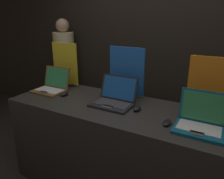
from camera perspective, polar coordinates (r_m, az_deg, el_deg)
The scene contains 12 objects.
wall_back at distance 2.95m, azimuth 11.91°, elevation 13.48°, with size 8.00×0.05×2.80m.
display_counter at distance 2.18m, azimuth 0.08°, elevation -14.92°, with size 1.92×0.71×0.88m.
laptop_front at distance 2.41m, azimuth -15.46°, elevation 0.96°, with size 0.33×0.30×0.24m.
mouse_front at distance 2.25m, azimuth -12.35°, elevation -1.14°, with size 0.06×0.10×0.04m.
promo_stand_front at distance 2.54m, azimuth -12.11°, elevation 6.16°, with size 0.33×0.07×0.48m.
laptop_middle at distance 1.98m, azimuth 0.56°, elevation -2.27°, with size 0.36×0.31×0.24m.
mouse_middle at distance 1.87m, azimuth 6.58°, elevation -4.95°, with size 0.06×0.10×0.04m.
promo_stand_middle at distance 2.14m, azimuth 3.82°, elevation 4.29°, with size 0.36×0.07×0.49m.
laptop_back at distance 1.68m, azimuth 22.08°, elevation -7.58°, with size 0.33×0.27×0.26m.
mouse_back at distance 1.68m, azimuth 14.18°, elevation -8.39°, with size 0.06×0.11×0.03m.
promo_stand_back at distance 1.91m, azimuth 23.94°, elevation 0.58°, with size 0.33×0.07×0.47m.
person_bystander at distance 3.48m, azimuth -12.03°, elevation 4.83°, with size 0.31×0.31×1.61m.
Camera 1 is at (0.88, -1.23, 1.65)m, focal length 35.00 mm.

